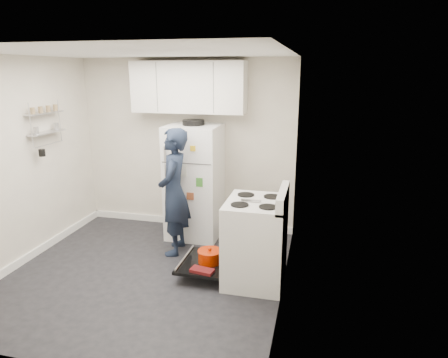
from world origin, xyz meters
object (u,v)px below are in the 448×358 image
(electric_range, at_px, (254,242))
(open_oven_door, at_px, (207,260))
(person, at_px, (174,192))
(refrigerator, at_px, (195,181))

(electric_range, height_order, open_oven_door, electric_range)
(person, bearing_deg, refrigerator, 164.70)
(open_oven_door, distance_m, refrigerator, 1.36)
(electric_range, relative_size, open_oven_door, 1.52)
(refrigerator, height_order, person, refrigerator)
(electric_range, xyz_separation_m, open_oven_door, (-0.56, -0.00, -0.28))
(open_oven_door, relative_size, refrigerator, 0.43)
(refrigerator, bearing_deg, electric_range, -46.47)
(person, bearing_deg, electric_range, 59.10)
(electric_range, distance_m, refrigerator, 1.55)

